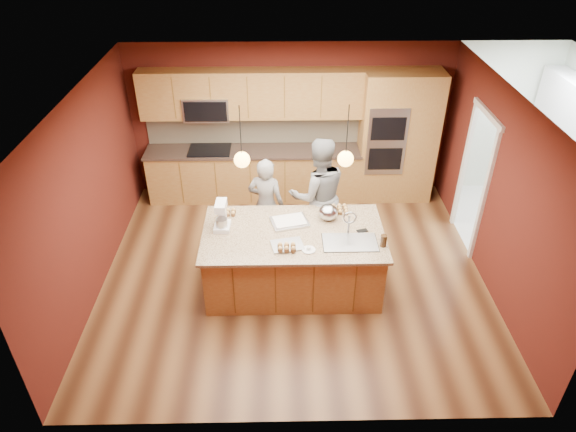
{
  "coord_description": "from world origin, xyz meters",
  "views": [
    {
      "loc": [
        -0.19,
        -5.88,
        4.88
      ],
      "look_at": [
        -0.08,
        -0.1,
        1.07
      ],
      "focal_mm": 32.0,
      "sensor_mm": 36.0,
      "label": 1
    }
  ],
  "objects_px": {
    "person_right": "(318,195)",
    "stand_mixer": "(222,217)",
    "mixing_bowl": "(328,212)",
    "island": "(294,258)",
    "person_left": "(266,205)"
  },
  "relations": [
    {
      "from": "island",
      "to": "stand_mixer",
      "type": "bearing_deg",
      "value": 172.16
    },
    {
      "from": "person_left",
      "to": "stand_mixer",
      "type": "relative_size",
      "value": 3.79
    },
    {
      "from": "stand_mixer",
      "to": "mixing_bowl",
      "type": "relative_size",
      "value": 1.48
    },
    {
      "from": "person_left",
      "to": "stand_mixer",
      "type": "bearing_deg",
      "value": 69.24
    },
    {
      "from": "person_right",
      "to": "mixing_bowl",
      "type": "xyz_separation_m",
      "value": [
        0.1,
        -0.61,
        0.09
      ]
    },
    {
      "from": "island",
      "to": "person_left",
      "type": "xyz_separation_m",
      "value": [
        -0.4,
        0.94,
        0.3
      ]
    },
    {
      "from": "stand_mixer",
      "to": "mixing_bowl",
      "type": "height_order",
      "value": "stand_mixer"
    },
    {
      "from": "person_right",
      "to": "mixing_bowl",
      "type": "relative_size",
      "value": 6.77
    },
    {
      "from": "person_right",
      "to": "stand_mixer",
      "type": "xyz_separation_m",
      "value": [
        -1.36,
        -0.81,
        0.16
      ]
    },
    {
      "from": "stand_mixer",
      "to": "mixing_bowl",
      "type": "xyz_separation_m",
      "value": [
        1.45,
        0.19,
        -0.06
      ]
    },
    {
      "from": "island",
      "to": "stand_mixer",
      "type": "xyz_separation_m",
      "value": [
        -0.98,
        0.13,
        0.61
      ]
    },
    {
      "from": "person_left",
      "to": "mixing_bowl",
      "type": "relative_size",
      "value": 5.63
    },
    {
      "from": "island",
      "to": "mixing_bowl",
      "type": "height_order",
      "value": "island"
    },
    {
      "from": "island",
      "to": "stand_mixer",
      "type": "height_order",
      "value": "stand_mixer"
    },
    {
      "from": "island",
      "to": "mixing_bowl",
      "type": "relative_size",
      "value": 9.04
    }
  ]
}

